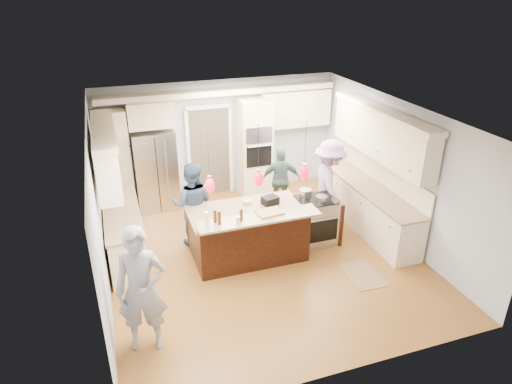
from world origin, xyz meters
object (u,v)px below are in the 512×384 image
person_bar_end (141,290)px  person_far_left (193,204)px  refrigerator (156,170)px  island_range (316,220)px  kitchen_island (248,233)px

person_bar_end → person_far_left: (1.20, 2.51, -0.10)m
refrigerator → person_bar_end: size_ratio=0.96×
person_bar_end → island_range: bearing=38.0°
kitchen_island → person_far_left: person_far_left is taller
person_bar_end → person_far_left: bearing=74.9°
island_range → person_far_left: size_ratio=0.55×
kitchen_island → person_far_left: 1.21m
refrigerator → island_range: (2.71, -2.49, -0.44)m
person_bar_end → refrigerator: bearing=90.6°
island_range → person_bar_end: bearing=-152.5°
kitchen_island → person_bar_end: person_bar_end is taller
island_range → person_bar_end: person_bar_end is taller
refrigerator → person_far_left: size_ratio=1.08×
person_bar_end → person_far_left: person_bar_end is taller
kitchen_island → person_bar_end: bearing=-139.9°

